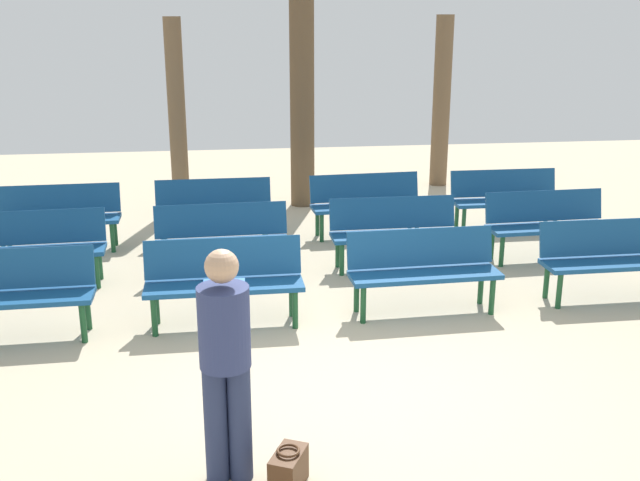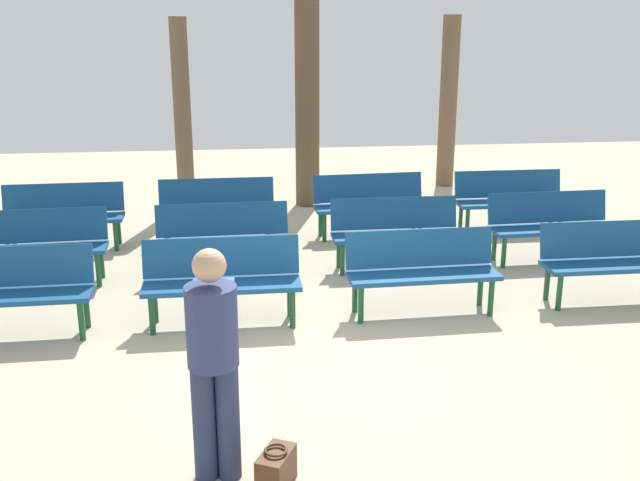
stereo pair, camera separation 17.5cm
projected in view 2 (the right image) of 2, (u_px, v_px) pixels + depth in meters
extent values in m
plane|color=#BCAD8E|center=(354.00, 386.00, 6.37)|extent=(24.00, 24.00, 0.00)
cube|color=navy|center=(8.00, 297.00, 7.20)|extent=(1.61, 0.48, 0.05)
cube|color=navy|center=(10.00, 266.00, 7.32)|extent=(1.60, 0.16, 0.40)
cylinder|color=#194C28|center=(81.00, 321.00, 7.21)|extent=(0.06, 0.06, 0.40)
cylinder|color=#194C28|center=(87.00, 309.00, 7.51)|extent=(0.06, 0.06, 0.40)
cube|color=navy|center=(222.00, 286.00, 7.51)|extent=(1.60, 0.45, 0.05)
cube|color=navy|center=(221.00, 257.00, 7.62)|extent=(1.60, 0.13, 0.40)
cylinder|color=#194C28|center=(152.00, 316.00, 7.34)|extent=(0.06, 0.06, 0.40)
cylinder|color=#194C28|center=(293.00, 309.00, 7.50)|extent=(0.06, 0.06, 0.40)
cylinder|color=#194C28|center=(155.00, 304.00, 7.64)|extent=(0.06, 0.06, 0.40)
cylinder|color=#194C28|center=(290.00, 298.00, 7.81)|extent=(0.06, 0.06, 0.40)
cube|color=navy|center=(423.00, 276.00, 7.79)|extent=(1.61, 0.49, 0.05)
cube|color=navy|center=(419.00, 248.00, 7.91)|extent=(1.60, 0.17, 0.40)
cylinder|color=#194C28|center=(361.00, 305.00, 7.61)|extent=(0.06, 0.06, 0.40)
cylinder|color=#194C28|center=(491.00, 298.00, 7.81)|extent=(0.06, 0.06, 0.40)
cylinder|color=#194C28|center=(355.00, 294.00, 7.91)|extent=(0.06, 0.06, 0.40)
cylinder|color=#194C28|center=(480.00, 287.00, 8.11)|extent=(0.06, 0.06, 0.40)
cube|color=navy|center=(616.00, 265.00, 8.12)|extent=(1.60, 0.45, 0.05)
cube|color=navy|center=(610.00, 239.00, 8.24)|extent=(1.60, 0.13, 0.40)
cylinder|color=#194C28|center=(559.00, 293.00, 7.95)|extent=(0.06, 0.06, 0.40)
cylinder|color=#194C28|center=(547.00, 282.00, 8.25)|extent=(0.06, 0.06, 0.40)
cube|color=navy|center=(36.00, 250.00, 8.63)|extent=(1.62, 0.51, 0.05)
cube|color=navy|center=(37.00, 226.00, 8.75)|extent=(1.60, 0.20, 0.40)
cylinder|color=#194C28|center=(98.00, 270.00, 8.65)|extent=(0.06, 0.06, 0.40)
cylinder|color=#194C28|center=(101.00, 262.00, 8.95)|extent=(0.06, 0.06, 0.40)
cube|color=navy|center=(223.00, 243.00, 8.90)|extent=(1.61, 0.48, 0.05)
cube|color=navy|center=(222.00, 219.00, 9.02)|extent=(1.60, 0.17, 0.40)
cylinder|color=#194C28|center=(164.00, 268.00, 8.72)|extent=(0.06, 0.06, 0.40)
cylinder|color=#194C28|center=(283.00, 263.00, 8.91)|extent=(0.06, 0.06, 0.40)
cylinder|color=#194C28|center=(166.00, 260.00, 9.03)|extent=(0.06, 0.06, 0.40)
cylinder|color=#194C28|center=(280.00, 255.00, 9.22)|extent=(0.06, 0.06, 0.40)
cube|color=navy|center=(397.00, 236.00, 9.19)|extent=(1.60, 0.44, 0.05)
cube|color=navy|center=(394.00, 213.00, 9.31)|extent=(1.60, 0.12, 0.40)
cylinder|color=#194C28|center=(342.00, 260.00, 9.03)|extent=(0.06, 0.06, 0.40)
cylinder|color=#194C28|center=(454.00, 256.00, 9.18)|extent=(0.06, 0.06, 0.40)
cylinder|color=#194C28|center=(339.00, 252.00, 9.33)|extent=(0.06, 0.06, 0.40)
cylinder|color=#194C28|center=(447.00, 248.00, 9.48)|extent=(0.06, 0.06, 0.40)
cube|color=navy|center=(552.00, 229.00, 9.49)|extent=(1.61, 0.50, 0.05)
cube|color=navy|center=(547.00, 207.00, 9.60)|extent=(1.60, 0.18, 0.40)
cylinder|color=#194C28|center=(504.00, 252.00, 9.30)|extent=(0.06, 0.06, 0.40)
cylinder|color=#194C28|center=(608.00, 247.00, 9.50)|extent=(0.06, 0.06, 0.40)
cylinder|color=#194C28|center=(494.00, 245.00, 9.60)|extent=(0.06, 0.06, 0.40)
cylinder|color=#194C28|center=(595.00, 240.00, 9.80)|extent=(0.06, 0.06, 0.40)
cube|color=navy|center=(63.00, 219.00, 9.97)|extent=(1.61, 0.48, 0.05)
cube|color=navy|center=(64.00, 198.00, 10.09)|extent=(1.60, 0.16, 0.40)
cylinder|color=#194C28|center=(7.00, 241.00, 9.79)|extent=(0.06, 0.06, 0.40)
cylinder|color=#194C28|center=(116.00, 236.00, 9.98)|extent=(0.06, 0.06, 0.40)
cylinder|color=#194C28|center=(13.00, 234.00, 10.09)|extent=(0.06, 0.06, 0.40)
cylinder|color=#194C28|center=(119.00, 230.00, 10.28)|extent=(0.06, 0.06, 0.40)
cube|color=navy|center=(217.00, 213.00, 10.28)|extent=(1.60, 0.45, 0.05)
cube|color=navy|center=(216.00, 192.00, 10.40)|extent=(1.60, 0.13, 0.40)
cylinder|color=#194C28|center=(166.00, 233.00, 10.11)|extent=(0.06, 0.06, 0.40)
cylinder|color=#194C28|center=(268.00, 230.00, 10.28)|extent=(0.06, 0.06, 0.40)
cylinder|color=#194C28|center=(168.00, 227.00, 10.42)|extent=(0.06, 0.06, 0.40)
cylinder|color=#194C28|center=(267.00, 224.00, 10.58)|extent=(0.06, 0.06, 0.40)
cube|color=navy|center=(371.00, 207.00, 10.58)|extent=(1.62, 0.53, 0.05)
cube|color=navy|center=(368.00, 187.00, 10.70)|extent=(1.60, 0.22, 0.40)
cylinder|color=#194C28|center=(324.00, 228.00, 10.38)|extent=(0.06, 0.06, 0.40)
cylinder|color=#194C28|center=(420.00, 223.00, 10.61)|extent=(0.06, 0.06, 0.40)
cylinder|color=#194C28|center=(320.00, 222.00, 10.68)|extent=(0.06, 0.06, 0.40)
cylinder|color=#194C28|center=(414.00, 218.00, 10.91)|extent=(0.06, 0.06, 0.40)
cube|color=navy|center=(511.00, 203.00, 10.82)|extent=(1.60, 0.44, 0.05)
cube|color=navy|center=(508.00, 184.00, 10.94)|extent=(1.60, 0.13, 0.40)
cylinder|color=#194C28|center=(467.00, 222.00, 10.65)|extent=(0.06, 0.06, 0.40)
cylinder|color=#194C28|center=(560.00, 219.00, 10.81)|extent=(0.06, 0.06, 0.40)
cylinder|color=#194C28|center=(461.00, 217.00, 10.96)|extent=(0.06, 0.06, 0.40)
cylinder|color=#194C28|center=(551.00, 214.00, 11.12)|extent=(0.06, 0.06, 0.40)
cylinder|color=brown|center=(307.00, 99.00, 12.00)|extent=(0.40, 0.40, 3.51)
cylinder|color=brown|center=(182.00, 115.00, 11.94)|extent=(0.28, 0.28, 3.04)
cylinder|color=brown|center=(448.00, 102.00, 13.50)|extent=(0.32, 0.32, 3.08)
cylinder|color=navy|center=(228.00, 421.00, 5.00)|extent=(0.16, 0.16, 0.85)
cylinder|color=navy|center=(204.00, 422.00, 4.99)|extent=(0.16, 0.16, 0.85)
cylinder|color=navy|center=(212.00, 326.00, 4.79)|extent=(0.35, 0.35, 0.55)
sphere|color=tan|center=(209.00, 266.00, 4.67)|extent=(0.22, 0.22, 0.22)
cube|color=blue|center=(214.00, 307.00, 5.03)|extent=(0.29, 0.19, 0.36)
cube|color=#4C2D19|center=(276.00, 469.00, 4.97)|extent=(0.30, 0.37, 0.26)
torus|color=#4C2D19|center=(276.00, 450.00, 4.93)|extent=(0.16, 0.16, 0.02)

